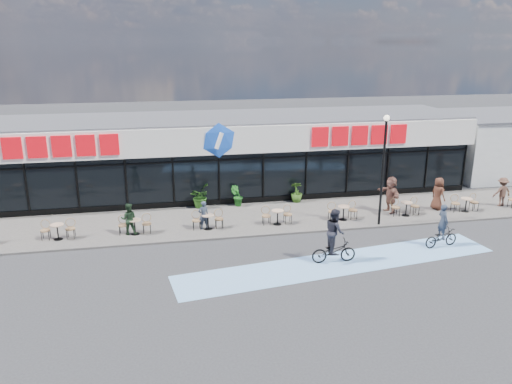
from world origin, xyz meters
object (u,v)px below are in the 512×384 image
(potted_plant_right, at_px, (296,192))
(cyclist_b, at_px, (442,233))
(potted_plant_mid, at_px, (237,196))
(patron_right, at_px, (129,219))
(patron_left, at_px, (204,215))
(lamp_post, at_px, (383,162))
(potted_plant_left, at_px, (199,196))
(pedestrian_b, at_px, (438,194))
(cyclist_a, at_px, (334,241))
(pedestrian_a, at_px, (391,194))
(pedestrian_c, at_px, (502,192))

(potted_plant_right, xyz_separation_m, cyclist_b, (4.70, -7.32, -0.03))
(potted_plant_mid, height_order, patron_right, patron_right)
(patron_left, bearing_deg, potted_plant_mid, -137.29)
(lamp_post, distance_m, potted_plant_left, 9.99)
(pedestrian_b, bearing_deg, cyclist_b, 136.52)
(potted_plant_mid, xyz_separation_m, cyclist_b, (8.15, -7.24, -0.02))
(potted_plant_left, height_order, cyclist_a, cyclist_a)
(potted_plant_mid, height_order, pedestrian_a, pedestrian_a)
(cyclist_a, bearing_deg, pedestrian_a, 46.49)
(cyclist_a, bearing_deg, pedestrian_b, 33.90)
(cyclist_a, bearing_deg, potted_plant_mid, 109.84)
(potted_plant_mid, relative_size, patron_right, 0.76)
(patron_right, height_order, pedestrian_c, pedestrian_c)
(pedestrian_b, height_order, pedestrian_c, pedestrian_b)
(pedestrian_c, bearing_deg, patron_left, -1.12)
(pedestrian_c, bearing_deg, patron_right, -1.30)
(potted_plant_left, xyz_separation_m, potted_plant_right, (5.50, -0.08, -0.05))
(patron_left, bearing_deg, pedestrian_a, 169.95)
(lamp_post, xyz_separation_m, potted_plant_mid, (-6.53, 4.25, -2.64))
(pedestrian_b, bearing_deg, pedestrian_a, 72.84)
(lamp_post, height_order, pedestrian_c, lamp_post)
(patron_right, xyz_separation_m, cyclist_a, (8.51, -4.64, 0.09))
(patron_right, relative_size, cyclist_b, 0.76)
(cyclist_a, bearing_deg, lamp_post, 44.68)
(potted_plant_mid, bearing_deg, lamp_post, -33.06)
(potted_plant_left, relative_size, patron_left, 0.90)
(potted_plant_left, bearing_deg, patron_left, -91.42)
(pedestrian_a, xyz_separation_m, pedestrian_b, (2.72, -0.09, -0.09))
(potted_plant_mid, relative_size, cyclist_a, 0.49)
(potted_plant_left, distance_m, pedestrian_a, 10.31)
(potted_plant_left, xyz_separation_m, cyclist_a, (4.90, -8.05, 0.22))
(potted_plant_left, height_order, pedestrian_b, pedestrian_b)
(potted_plant_right, height_order, pedestrian_b, pedestrian_b)
(lamp_post, xyz_separation_m, cyclist_b, (1.62, -2.99, -2.66))
(potted_plant_right, distance_m, cyclist_a, 8.00)
(potted_plant_right, relative_size, pedestrian_a, 0.60)
(patron_right, distance_m, pedestrian_b, 16.27)
(potted_plant_mid, bearing_deg, potted_plant_left, 175.36)
(cyclist_b, bearing_deg, pedestrian_a, 93.29)
(pedestrian_b, height_order, cyclist_a, cyclist_a)
(potted_plant_left, distance_m, potted_plant_right, 5.50)
(patron_right, distance_m, pedestrian_c, 20.10)
(patron_right, relative_size, cyclist_a, 0.65)
(lamp_post, distance_m, pedestrian_b, 4.95)
(cyclist_b, bearing_deg, potted_plant_right, 122.71)
(lamp_post, distance_m, patron_left, 9.08)
(pedestrian_c, relative_size, cyclist_a, 0.69)
(potted_plant_mid, bearing_deg, pedestrian_a, -18.15)
(patron_right, bearing_deg, pedestrian_a, -172.54)
(potted_plant_left, xyz_separation_m, patron_right, (-3.61, -3.41, 0.13))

